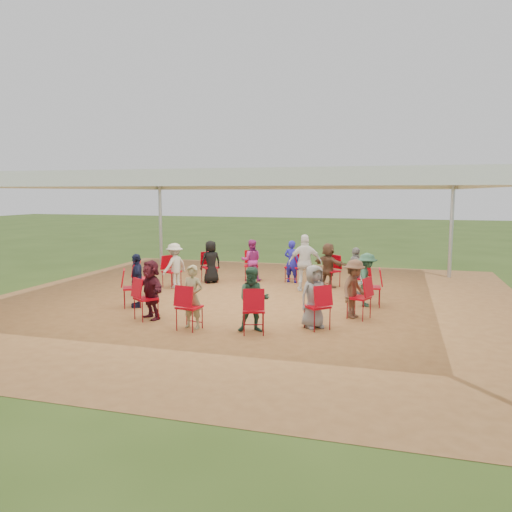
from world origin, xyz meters
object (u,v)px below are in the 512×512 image
(laptop, at_px, (360,281))
(person_seated_0, at_px, (367,280))
(person_seated_8, at_px, (151,289))
(chair_8, at_px, (132,288))
(chair_4, at_px, (251,266))
(person_seated_10, at_px, (253,300))
(person_seated_7, at_px, (137,280))
(standing_person, at_px, (305,263))
(chair_0, at_px, (372,288))
(chair_11, at_px, (254,310))
(chair_6, at_px, (172,272))
(chair_3, at_px, (293,267))
(person_seated_1, at_px, (355,271))
(cable_coil, at_px, (255,295))
(chair_12, at_px, (317,307))
(person_seated_12, at_px, (354,289))
(chair_1, at_px, (360,278))
(person_seated_6, at_px, (175,266))
(chair_9, at_px, (146,299))
(person_seated_2, at_px, (328,265))
(chair_7, at_px, (143,279))
(chair_10, at_px, (189,307))
(chair_13, at_px, (359,298))
(person_seated_3, at_px, (292,262))
(person_seated_11, at_px, (314,296))
(chair_2, at_px, (331,271))
(chair_5, at_px, (209,267))
(person_seated_4, at_px, (251,260))
(person_seated_9, at_px, (192,297))

(laptop, bearing_deg, person_seated_0, -90.00)
(person_seated_8, bearing_deg, chair_8, 172.47)
(chair_4, bearing_deg, person_seated_10, 90.00)
(person_seated_7, distance_m, standing_person, 4.52)
(chair_0, xyz_separation_m, chair_11, (-2.02, -2.96, 0.00))
(chair_6, bearing_deg, standing_person, 119.68)
(chair_3, height_order, person_seated_1, person_seated_1)
(cable_coil, bearing_deg, person_seated_8, -116.76)
(chair_12, relative_size, person_seated_12, 0.72)
(chair_1, distance_m, chair_12, 3.59)
(person_seated_6, xyz_separation_m, laptop, (5.15, -0.82, -0.04))
(person_seated_12, bearing_deg, chair_9, 129.54)
(person_seated_2, bearing_deg, chair_7, 63.70)
(chair_10, relative_size, person_seated_0, 0.72)
(chair_12, height_order, chair_13, same)
(chair_4, xyz_separation_m, person_seated_3, (1.26, -0.02, 0.18))
(person_seated_1, xyz_separation_m, person_seated_6, (-4.95, -0.37, 0.00))
(chair_8, bearing_deg, chair_11, 38.57)
(cable_coil, bearing_deg, person_seated_11, -53.31)
(cable_coil, bearing_deg, chair_2, 45.67)
(chair_5, bearing_deg, person_seated_6, 18.19)
(chair_10, xyz_separation_m, cable_coil, (0.34, 3.46, -0.43))
(standing_person, bearing_deg, chair_3, -80.60)
(chair_12, relative_size, person_seated_11, 0.72)
(chair_5, relative_size, chair_9, 1.00)
(person_seated_2, height_order, laptop, person_seated_2)
(chair_5, height_order, person_seated_8, person_seated_8)
(chair_8, height_order, cable_coil, chair_8)
(chair_3, bearing_deg, chair_12, 115.71)
(chair_6, relative_size, person_seated_4, 0.72)
(person_seated_2, bearing_deg, person_seated_4, 25.71)
(chair_4, xyz_separation_m, person_seated_10, (1.66, -5.38, 0.18))
(chair_13, relative_size, person_seated_12, 0.72)
(chair_12, relative_size, chair_13, 1.00)
(person_seated_1, bearing_deg, chair_7, 76.86)
(chair_10, relative_size, person_seated_11, 0.72)
(chair_0, distance_m, chair_6, 5.61)
(chair_10, bearing_deg, cable_coil, 93.06)
(person_seated_7, bearing_deg, laptop, 77.54)
(chair_13, relative_size, cable_coil, 2.52)
(chair_3, distance_m, person_seated_6, 3.52)
(person_seated_3, bearing_deg, chair_3, -90.00)
(chair_5, relative_size, chair_7, 1.00)
(chair_6, relative_size, person_seated_3, 0.72)
(chair_0, relative_size, laptop, 2.76)
(chair_3, bearing_deg, cable_coil, 85.34)
(person_seated_9, distance_m, standing_person, 4.55)
(chair_4, xyz_separation_m, person_seated_0, (3.60, -2.55, 0.18))
(chair_10, bearing_deg, person_seated_1, 64.87)
(chair_6, xyz_separation_m, standing_person, (3.70, 0.53, 0.33))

